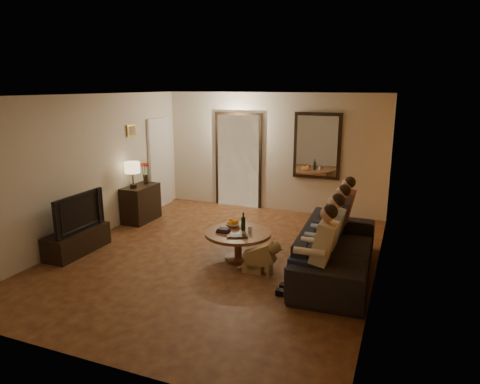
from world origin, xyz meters
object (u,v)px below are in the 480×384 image
at_px(tv_stand, 77,241).
at_px(person_d, 340,217).
at_px(person_c, 334,228).
at_px(dog, 260,255).
at_px(table_lamp, 133,175).
at_px(dresser, 141,203).
at_px(person_a, 319,256).
at_px(person_b, 327,241).
at_px(laptop, 237,237).
at_px(tv, 74,212).
at_px(coffee_table, 238,245).
at_px(bowl, 233,225).
at_px(sofa, 337,250).
at_px(wine_bottle, 243,221).

bearing_deg(tv_stand, person_d, 22.26).
relative_size(person_c, person_d, 1.00).
bearing_deg(dog, table_lamp, 155.79).
bearing_deg(tv_stand, dresser, 90.00).
distance_m(person_a, dog, 1.12).
distance_m(person_b, laptop, 1.38).
relative_size(person_c, laptop, 3.65).
bearing_deg(person_a, person_b, 90.00).
bearing_deg(laptop, dog, -40.62).
xyz_separation_m(table_lamp, dog, (3.13, -1.31, -0.74)).
xyz_separation_m(tv_stand, tv, (0.00, 0.00, 0.51)).
relative_size(tv_stand, coffee_table, 1.10).
bearing_deg(person_b, tv_stand, -173.39).
distance_m(tv, person_b, 4.12).
height_order(dog, coffee_table, dog).
xyz_separation_m(person_a, person_d, (0.00, 1.80, 0.00)).
height_order(table_lamp, person_c, table_lamp).
xyz_separation_m(tv, person_a, (4.09, -0.13, -0.11)).
bearing_deg(tv_stand, bowl, 22.00).
distance_m(table_lamp, coffee_table, 2.87).
bearing_deg(sofa, laptop, 98.83).
height_order(dresser, person_c, person_c).
height_order(person_b, person_d, same).
height_order(tv_stand, wine_bottle, wine_bottle).
bearing_deg(person_a, laptop, 156.12).
relative_size(dog, wine_bottle, 1.81).
relative_size(tv_stand, laptop, 3.57).
distance_m(dresser, coffee_table, 2.84).
bearing_deg(person_c, wine_bottle, -171.58).
bearing_deg(bowl, wine_bottle, -27.55).
height_order(dog, wine_bottle, wine_bottle).
relative_size(dog, coffee_table, 0.52).
height_order(sofa, wine_bottle, wine_bottle).
xyz_separation_m(tv, dog, (3.13, 0.35, -0.43)).
relative_size(table_lamp, person_b, 0.45).
bearing_deg(tv_stand, person_b, 6.61).
relative_size(tv_stand, person_a, 0.98).
height_order(person_a, coffee_table, person_a).
xyz_separation_m(bowl, wine_bottle, (0.23, -0.12, 0.12)).
height_order(dresser, dog, dresser).
bearing_deg(person_d, dog, -125.98).
xyz_separation_m(coffee_table, bowl, (-0.18, 0.22, 0.26)).
height_order(tv, person_c, person_c).
distance_m(table_lamp, person_d, 4.11).
distance_m(person_c, dog, 1.25).
distance_m(tv, coffee_table, 2.76).
xyz_separation_m(tv, sofa, (4.19, 0.77, -0.34)).
bearing_deg(person_a, person_c, 90.00).
distance_m(bowl, laptop, 0.57).
xyz_separation_m(tv, coffee_table, (2.61, 0.76, -0.48)).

